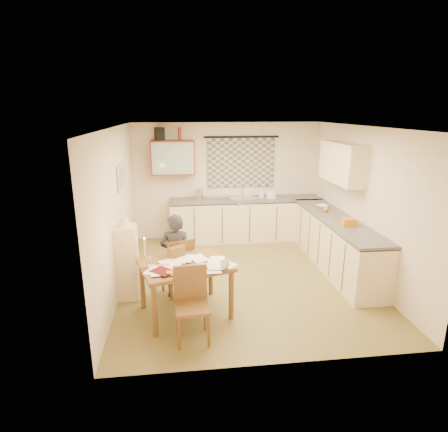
{
  "coord_description": "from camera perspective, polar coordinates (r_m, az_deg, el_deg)",
  "views": [
    {
      "loc": [
        -1.03,
        -5.74,
        2.75
      ],
      "look_at": [
        -0.31,
        0.2,
        1.05
      ],
      "focal_mm": 30.0,
      "sensor_mm": 36.0,
      "label": 1
    }
  ],
  "objects": [
    {
      "name": "chair_far",
      "position": [
        5.86,
        -7.03,
        -9.13
      ],
      "size": [
        0.54,
        0.54,
        0.92
      ],
      "rotation": [
        0.0,
        0.0,
        3.53
      ],
      "color": "brown",
      "rests_on": "floor"
    },
    {
      "name": "wall_back",
      "position": [
        8.2,
        0.45,
        5.35
      ],
      "size": [
        4.0,
        0.02,
        2.5
      ],
      "primitive_type": "cube",
      "color": "beige",
      "rests_on": "floor"
    },
    {
      "name": "bottle_brown",
      "position": [
        7.83,
        -6.78,
        12.34
      ],
      "size": [
        0.09,
        0.09,
        0.26
      ],
      "primitive_type": "cylinder",
      "rotation": [
        0.0,
        0.0,
        -0.32
      ],
      "color": "maroon",
      "rests_on": "wall_cabinet"
    },
    {
      "name": "candle",
      "position": [
        4.94,
        -11.99,
        -4.72
      ],
      "size": [
        0.03,
        0.03,
        0.22
      ],
      "primitive_type": "cylinder",
      "rotation": [
        0.0,
        0.0,
        0.54
      ],
      "color": "white",
      "rests_on": "dining_table"
    },
    {
      "name": "sink",
      "position": [
        8.02,
        2.97,
        2.39
      ],
      "size": [
        0.68,
        0.63,
        0.1
      ],
      "primitive_type": "cube",
      "rotation": [
        0.0,
        0.0,
        0.4
      ],
      "color": "silver",
      "rests_on": "counter_back"
    },
    {
      "name": "wall_cabinet_glass",
      "position": [
        7.71,
        -7.81,
        8.66
      ],
      "size": [
        0.84,
        0.02,
        0.64
      ],
      "primitive_type": "cube",
      "color": "#99B2A5",
      "rests_on": "wall_back"
    },
    {
      "name": "bottle_green",
      "position": [
        7.84,
        -9.19,
        12.25
      ],
      "size": [
        0.07,
        0.07,
        0.26
      ],
      "primitive_type": "cylinder",
      "rotation": [
        0.0,
        0.0,
        -0.07
      ],
      "color": "#195926",
      "rests_on": "wall_cabinet"
    },
    {
      "name": "shelf_stand",
      "position": [
        5.77,
        -14.53,
        -6.89
      ],
      "size": [
        0.32,
        0.3,
        1.14
      ],
      "primitive_type": "cube",
      "color": "beige",
      "rests_on": "floor"
    },
    {
      "name": "kettle",
      "position": [
        7.88,
        -3.82,
        3.33
      ],
      "size": [
        0.24,
        0.24,
        0.24
      ],
      "primitive_type": "cylinder",
      "rotation": [
        0.0,
        0.0,
        0.4
      ],
      "color": "silver",
      "rests_on": "counter_back"
    },
    {
      "name": "person",
      "position": [
        5.65,
        -7.32,
        -6.06
      ],
      "size": [
        0.51,
        0.36,
        1.3
      ],
      "primitive_type": "imported",
      "rotation": [
        0.0,
        0.0,
        3.09
      ],
      "color": "black",
      "rests_on": "floor"
    },
    {
      "name": "speaker",
      "position": [
        7.84,
        -9.83,
        12.23
      ],
      "size": [
        0.21,
        0.24,
        0.26
      ],
      "primitive_type": "cube",
      "rotation": [
        0.0,
        0.0,
        0.3
      ],
      "color": "black",
      "rests_on": "wall_cabinet"
    },
    {
      "name": "dish_rack",
      "position": [
        7.93,
        -0.93,
        2.78
      ],
      "size": [
        0.42,
        0.39,
        0.06
      ],
      "primitive_type": "cube",
      "rotation": [
        0.0,
        0.0,
        -0.29
      ],
      "color": "silver",
      "rests_on": "counter_back"
    },
    {
      "name": "bowl",
      "position": [
        7.5,
        14.71,
        1.44
      ],
      "size": [
        0.28,
        0.28,
        0.05
      ],
      "primitive_type": "imported",
      "rotation": [
        0.0,
        0.0,
        -0.14
      ],
      "color": "white",
      "rests_on": "counter_right"
    },
    {
      "name": "orange_box",
      "position": [
        4.8,
        -8.02,
        -8.64
      ],
      "size": [
        0.12,
        0.08,
        0.04
      ],
      "primitive_type": "cube",
      "rotation": [
        0.0,
        0.0,
        -0.03
      ],
      "color": "orange",
      "rests_on": "dining_table"
    },
    {
      "name": "window_blind",
      "position": [
        8.14,
        2.61,
        8.11
      ],
      "size": [
        1.45,
        0.03,
        1.05
      ],
      "primitive_type": "cube",
      "color": "#3B517F",
      "rests_on": "wall_back"
    },
    {
      "name": "wall_left",
      "position": [
        6.01,
        -16.04,
        0.8
      ],
      "size": [
        0.02,
        4.5,
        2.5
      ],
      "primitive_type": "cube",
      "color": "beige",
      "rests_on": "floor"
    },
    {
      "name": "counter_right",
      "position": [
        6.99,
        16.58,
        -3.99
      ],
      "size": [
        0.62,
        2.95,
        0.92
      ],
      "color": "beige",
      "rests_on": "floor"
    },
    {
      "name": "candle_flame",
      "position": [
        4.9,
        -12.05,
        -3.39
      ],
      "size": [
        0.02,
        0.02,
        0.02
      ],
      "primitive_type": "sphere",
      "color": "#FFCC66",
      "rests_on": "dining_table"
    },
    {
      "name": "tap",
      "position": [
        8.16,
        2.87,
        3.92
      ],
      "size": [
        0.04,
        0.04,
        0.28
      ],
      "primitive_type": "cylinder",
      "rotation": [
        0.0,
        0.0,
        -0.36
      ],
      "color": "silver",
      "rests_on": "counter_back"
    },
    {
      "name": "wall_front",
      "position": [
        3.92,
        8.95,
        -6.8
      ],
      "size": [
        4.0,
        0.02,
        2.5
      ],
      "primitive_type": "cube",
      "color": "beige",
      "rests_on": "floor"
    },
    {
      "name": "lampshade",
      "position": [
        5.54,
        -15.01,
        -0.4
      ],
      "size": [
        0.2,
        0.2,
        0.22
      ],
      "primitive_type": "cone",
      "color": "beige",
      "rests_on": "shelf_stand"
    },
    {
      "name": "chair_near",
      "position": [
        4.78,
        -4.85,
        -15.27
      ],
      "size": [
        0.44,
        0.44,
        0.92
      ],
      "rotation": [
        0.0,
        0.0,
        0.06
      ],
      "color": "brown",
      "rests_on": "floor"
    },
    {
      "name": "orange_bag",
      "position": [
        6.44,
        18.51,
        -0.91
      ],
      "size": [
        0.23,
        0.17,
        0.12
      ],
      "primitive_type": "cube",
      "rotation": [
        0.0,
        0.0,
        -0.03
      ],
      "color": "orange",
      "rests_on": "counter_right"
    },
    {
      "name": "book",
      "position": [
        4.96,
        -9.99,
        -8.01
      ],
      "size": [
        0.33,
        0.35,
        0.02
      ],
      "primitive_type": "imported",
      "rotation": [
        0.0,
        0.0,
        0.32
      ],
      "color": "orange",
      "rests_on": "dining_table"
    },
    {
      "name": "ceiling",
      "position": [
        5.83,
        3.39,
        13.5
      ],
      "size": [
        4.0,
        4.5,
        0.02
      ],
      "primitive_type": "cube",
      "color": "white",
      "rests_on": "floor"
    },
    {
      "name": "candle_holder",
      "position": [
        5.02,
        -11.42,
        -6.82
      ],
      "size": [
        0.08,
        0.08,
        0.18
      ],
      "primitive_type": "cylinder",
      "rotation": [
        0.0,
        0.0,
        0.39
      ],
      "color": "silver",
      "rests_on": "dining_table"
    },
    {
      "name": "floor",
      "position": [
        6.45,
        3.02,
        -9.48
      ],
      "size": [
        4.0,
        4.5,
        0.02
      ],
      "primitive_type": "cube",
      "color": "brown",
      "rests_on": "ground"
    },
    {
      "name": "fruit_orange",
      "position": [
        7.19,
        15.26,
        0.98
      ],
      "size": [
        0.1,
        0.1,
        0.1
      ],
      "primitive_type": "sphere",
      "color": "orange",
      "rests_on": "counter_right"
    },
    {
      "name": "wall_right",
      "position": [
        6.66,
        20.49,
        1.86
      ],
      "size": [
        0.02,
        4.5,
        2.5
      ],
      "primitive_type": "cube",
      "color": "beige",
      "rests_on": "floor"
    },
    {
      "name": "mug",
      "position": [
        4.93,
        0.12,
        -7.42
      ],
      "size": [
        0.24,
        0.24,
        0.1
      ],
      "primitive_type": "imported",
      "rotation": [
        0.0,
        0.0,
        0.51
      ],
      "color": "white",
      "rests_on": "dining_table"
    },
    {
      "name": "framed_print",
      "position": [
        6.3,
        -15.44,
        5.72
      ],
      "size": [
        0.04,
        0.5,
        0.4
      ],
      "primitive_type": "cube",
      "color": "beige",
      "rests_on": "wall_left"
    },
    {
      "name": "stove",
      "position": [
        6.09,
        20.54,
        -7.58
      ],
      "size": [
        0.55,
        0.55,
        0.86
      ],
      "color": "white",
      "rests_on": "floor"
    },
    {
      "name": "dining_table",
      "position": [
        5.28,
        -5.88,
        -10.89
      ],
      "size": [
        1.36,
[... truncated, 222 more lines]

